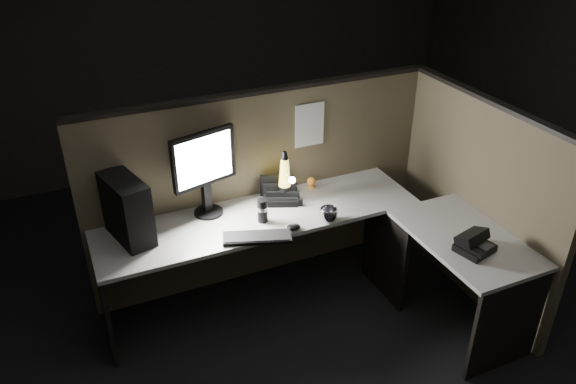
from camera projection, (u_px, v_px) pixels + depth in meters
name	position (u px, v px, depth m)	size (l,w,h in m)	color
floor	(315.00, 342.00, 3.88)	(6.00, 6.00, 0.00)	black
room_shell	(322.00, 125.00, 3.08)	(6.00, 6.00, 6.00)	silver
partition_back	(262.00, 188.00, 4.25)	(2.66, 0.06, 1.50)	brown
partition_right	(476.00, 202.00, 4.06)	(0.06, 1.66, 1.50)	brown
desk	(324.00, 248.00, 3.86)	(2.60, 1.60, 0.73)	#AEABA4
pc_tower	(127.00, 209.00, 3.60)	(0.19, 0.41, 0.43)	black
monitor	(204.00, 166.00, 3.80)	(0.47, 0.21, 0.62)	black
keyboard	(257.00, 237.00, 3.69)	(0.45, 0.15, 0.02)	black
mouse	(294.00, 227.00, 3.78)	(0.09, 0.07, 0.04)	black
clip_lamp	(288.00, 186.00, 4.01)	(0.05, 0.20, 0.25)	white
organizer	(280.00, 195.00, 4.11)	(0.31, 0.30, 0.19)	black
lava_lamp	(285.00, 181.00, 4.05)	(0.11, 0.11, 0.39)	black
travel_mug	(263.00, 211.00, 3.84)	(0.07, 0.07, 0.17)	black
steel_mug	(328.00, 214.00, 3.86)	(0.13, 0.13, 0.10)	#B0B0B7
figurine	(311.00, 181.00, 4.26)	(0.06, 0.06, 0.06)	orange
pinned_paper	(310.00, 125.00, 4.12)	(0.23, 0.00, 0.33)	white
desk_phone	(473.00, 244.00, 3.56)	(0.26, 0.26, 0.13)	black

